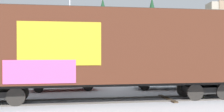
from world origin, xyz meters
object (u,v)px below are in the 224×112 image
Objects in this scene: freight_car at (108,48)px; parked_car_red at (62,77)px; parked_car_silver at (163,77)px; flagpole at (71,25)px.

parked_car_red is (-2.69, 4.71, -1.95)m from freight_car.
parked_car_silver is (7.15, -0.09, -0.04)m from parked_car_red.
flagpole is 1.79× the size of parked_car_red.
parked_car_red is 1.11× the size of parked_car_silver.
flagpole is 1.99× the size of parked_car_silver.
parked_car_silver is at bearing -52.72° from flagpole.
freight_car is 5.77m from parked_car_red.
flagpole reaches higher than freight_car.
flagpole is at bearing 86.60° from parked_car_red.
freight_car is 3.61× the size of parked_car_red.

